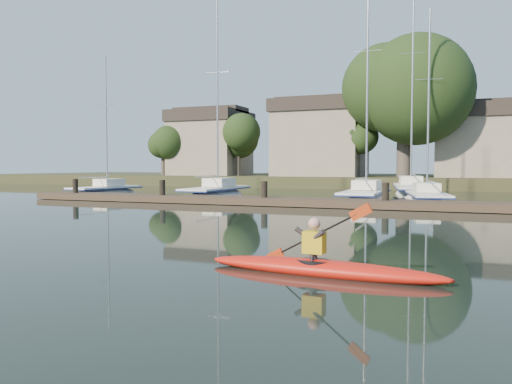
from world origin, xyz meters
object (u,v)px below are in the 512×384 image
(sailboat_1, at_px, (216,199))
(sailboat_6, at_px, (411,197))
(sailboat_0, at_px, (106,197))
(kayak, at_px, (321,265))
(sailboat_3, at_px, (427,206))
(sailboat_2, at_px, (365,204))
(dock, at_px, (322,202))

(sailboat_1, xyz_separation_m, sailboat_6, (11.52, 7.24, -0.01))
(sailboat_1, bearing_deg, sailboat_0, -175.23)
(kayak, height_order, sailboat_1, sailboat_1)
(sailboat_1, height_order, sailboat_3, sailboat_1)
(sailboat_1, bearing_deg, sailboat_2, -3.68)
(kayak, xyz_separation_m, sailboat_6, (-0.39, 27.44, -0.37))
(sailboat_0, bearing_deg, kayak, -38.82)
(dock, xyz_separation_m, sailboat_1, (-8.28, 5.32, -0.39))
(sailboat_0, distance_m, sailboat_6, 21.20)
(dock, height_order, sailboat_3, sailboat_3)
(kayak, height_order, sailboat_2, sailboat_2)
(sailboat_3, relative_size, sailboat_6, 0.68)
(sailboat_2, bearing_deg, sailboat_3, -7.73)
(sailboat_0, height_order, sailboat_2, sailboat_2)
(sailboat_0, height_order, sailboat_6, sailboat_6)
(dock, distance_m, sailboat_0, 17.00)
(kayak, distance_m, sailboat_6, 27.45)
(kayak, height_order, sailboat_6, sailboat_6)
(sailboat_1, distance_m, sailboat_2, 9.61)
(kayak, distance_m, sailboat_0, 27.89)
(sailboat_0, bearing_deg, sailboat_3, 4.91)
(kayak, relative_size, sailboat_3, 0.40)
(sailboat_1, bearing_deg, dock, -33.51)
(dock, relative_size, sailboat_2, 2.34)
(kayak, relative_size, sailboat_1, 0.33)
(kayak, bearing_deg, sailboat_2, 100.53)
(sailboat_0, relative_size, sailboat_2, 0.74)
(sailboat_1, bearing_deg, kayak, -60.26)
(dock, height_order, sailboat_0, sailboat_0)
(sailboat_0, distance_m, sailboat_3, 21.05)
(dock, bearing_deg, sailboat_6, 75.55)
(sailboat_1, relative_size, sailboat_2, 0.95)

